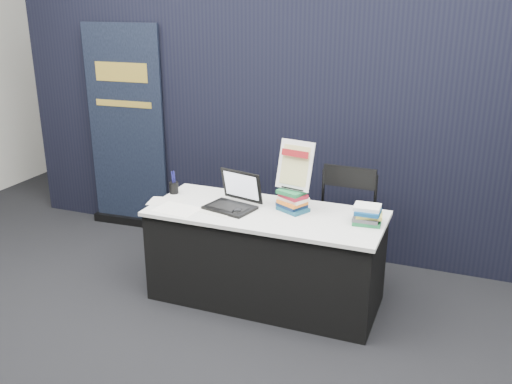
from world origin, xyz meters
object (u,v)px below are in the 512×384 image
at_px(book_stack_tall, 293,200).
at_px(pullup_banner, 127,140).
at_px(book_stack_short, 368,215).
at_px(stacking_chair, 342,226).
at_px(laptop, 232,199).
at_px(info_sign, 295,166).
at_px(display_table, 266,256).

relative_size(book_stack_tall, pullup_banner, 0.12).
distance_m(book_stack_short, stacking_chair, 0.50).
xyz_separation_m(laptop, pullup_banner, (-1.58, 0.95, 0.10)).
relative_size(laptop, info_sign, 1.08).
height_order(pullup_banner, stacking_chair, pullup_banner).
distance_m(laptop, stacking_chair, 0.92).
bearing_deg(info_sign, stacking_chair, 48.48).
relative_size(laptop, book_stack_tall, 1.65).
height_order(display_table, book_stack_short, book_stack_short).
height_order(display_table, stacking_chair, stacking_chair).
distance_m(book_stack_short, pullup_banner, 2.78).
bearing_deg(display_table, info_sign, 35.23).
bearing_deg(info_sign, pullup_banner, 168.76).
relative_size(info_sign, pullup_banner, 0.19).
bearing_deg(book_stack_tall, pullup_banner, 157.44).
bearing_deg(laptop, display_table, 13.55).
xyz_separation_m(laptop, stacking_chair, (0.79, 0.39, -0.26)).
height_order(book_stack_short, pullup_banner, pullup_banner).
bearing_deg(stacking_chair, display_table, -141.35).
xyz_separation_m(book_stack_short, info_sign, (-0.58, 0.08, 0.28)).
height_order(display_table, laptop, laptop).
bearing_deg(stacking_chair, laptop, -152.20).
bearing_deg(book_stack_short, pullup_banner, 161.04).
xyz_separation_m(book_stack_tall, info_sign, (0.00, 0.03, 0.27)).
bearing_deg(book_stack_tall, laptop, -167.66).
bearing_deg(info_sign, display_table, -134.19).
distance_m(display_table, book_stack_short, 0.89).
distance_m(info_sign, stacking_chair, 0.68).
bearing_deg(book_stack_tall, info_sign, 90.00).
distance_m(book_stack_tall, pullup_banner, 2.21).
distance_m(display_table, info_sign, 0.76).
distance_m(book_stack_tall, stacking_chair, 0.52).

